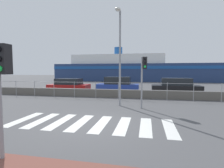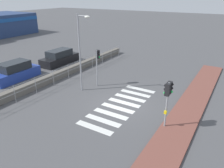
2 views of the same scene
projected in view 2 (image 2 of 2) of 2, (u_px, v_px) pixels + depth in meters
name	position (u px, v px, depth m)	size (l,w,h in m)	color
ground_plane	(122.00, 105.00, 15.00)	(160.00, 160.00, 0.00)	#4C4C4F
sidewalk_brick	(182.00, 120.00, 13.01)	(24.00, 1.80, 0.12)	brown
crosswalk	(121.00, 105.00, 14.90)	(6.75, 2.40, 0.01)	silver
seawall	(46.00, 80.00, 18.36)	(24.11, 0.55, 0.64)	#605B54
harbor_fence	(53.00, 76.00, 17.73)	(21.74, 0.04, 1.33)	gray
traffic_light_near	(168.00, 93.00, 11.59)	(0.58, 0.41, 2.77)	gray
traffic_light_far	(98.00, 60.00, 17.30)	(0.34, 0.32, 2.97)	gray
streetlamp	(81.00, 45.00, 15.77)	(0.32, 1.10, 5.80)	gray
parked_car_blue	(15.00, 72.00, 19.15)	(4.15, 1.74, 1.60)	#233D9E
parked_car_black	(60.00, 58.00, 23.52)	(4.43, 1.70, 1.52)	black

